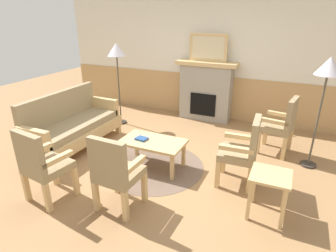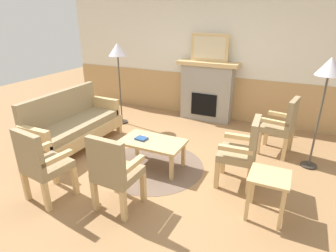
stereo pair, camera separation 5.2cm
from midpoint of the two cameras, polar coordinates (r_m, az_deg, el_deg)
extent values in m
plane|color=#997047|center=(4.40, -2.26, -8.22)|extent=(14.00, 14.00, 0.00)
cube|color=silver|center=(6.29, 8.58, 13.93)|extent=(7.20, 0.12, 2.70)
cube|color=tan|center=(6.41, 7.96, 6.10)|extent=(7.20, 0.02, 0.95)
cube|color=gray|center=(6.20, 7.52, 6.79)|extent=(1.10, 0.36, 1.20)
cube|color=black|center=(6.09, 6.87, 4.37)|extent=(0.56, 0.02, 0.48)
cube|color=tan|center=(6.07, 7.83, 12.62)|extent=(1.30, 0.44, 0.08)
cube|color=tan|center=(6.02, 7.99, 15.62)|extent=(0.80, 0.03, 0.56)
cube|color=beige|center=(6.01, 7.94, 15.61)|extent=(0.68, 0.01, 0.44)
cube|color=tan|center=(4.50, -22.61, -8.21)|extent=(0.08, 0.08, 0.16)
cube|color=tan|center=(5.62, -10.39, -0.67)|extent=(0.08, 0.08, 0.16)
cube|color=tan|center=(4.93, -27.47, -6.39)|extent=(0.08, 0.08, 0.16)
cube|color=tan|center=(5.96, -15.15, 0.28)|extent=(0.08, 0.08, 0.16)
cube|color=tan|center=(5.14, -18.58, -1.56)|extent=(0.70, 1.80, 0.20)
cube|color=#937F5B|center=(5.08, -18.79, 0.09)|extent=(0.60, 1.70, 0.12)
cube|color=#937F5B|center=(5.18, -21.66, 3.79)|extent=(0.10, 1.70, 0.50)
cube|color=tan|center=(4.52, -26.17, -2.31)|extent=(0.60, 0.10, 0.30)
cube|color=tan|center=(5.64, -13.16, 4.09)|extent=(0.60, 0.10, 0.30)
cube|color=tan|center=(4.34, -9.75, -6.01)|extent=(0.05, 0.05, 0.40)
cube|color=tan|center=(3.98, 0.47, -8.49)|extent=(0.05, 0.05, 0.40)
cube|color=tan|center=(4.67, -6.76, -3.72)|extent=(0.05, 0.05, 0.40)
cube|color=tan|center=(4.33, 2.87, -5.77)|extent=(0.05, 0.05, 0.40)
cube|color=tan|center=(4.21, -3.52, -3.28)|extent=(0.96, 0.56, 0.04)
cylinder|color=brown|center=(4.41, -3.39, -8.19)|extent=(1.58, 1.58, 0.01)
cube|color=navy|center=(4.25, -5.79, -2.60)|extent=(0.19, 0.16, 0.03)
cube|color=tan|center=(3.87, 9.75, -9.73)|extent=(0.06, 0.06, 0.40)
cube|color=tan|center=(4.23, 10.98, -6.88)|extent=(0.06, 0.06, 0.40)
cube|color=tan|center=(3.83, 15.98, -10.72)|extent=(0.06, 0.06, 0.40)
cube|color=tan|center=(4.20, 16.65, -7.75)|extent=(0.06, 0.06, 0.40)
cube|color=#937F5B|center=(3.91, 13.67, -5.56)|extent=(0.51, 0.51, 0.10)
cube|color=#937F5B|center=(3.77, 17.05, -2.10)|extent=(0.11, 0.48, 0.48)
cube|color=tan|center=(3.65, 13.41, -4.61)|extent=(0.44, 0.09, 0.06)
cube|color=tan|center=(4.02, 14.33, -2.13)|extent=(0.44, 0.09, 0.06)
cube|color=tan|center=(4.93, 17.68, -3.21)|extent=(0.07, 0.07, 0.40)
cube|color=tan|center=(5.31, 19.05, -1.57)|extent=(0.07, 0.07, 0.40)
cube|color=tan|center=(4.85, 22.39, -4.32)|extent=(0.07, 0.07, 0.40)
cube|color=tan|center=(5.23, 23.44, -2.57)|extent=(0.07, 0.07, 0.40)
cube|color=#937F5B|center=(4.98, 21.03, -0.27)|extent=(0.55, 0.55, 0.10)
cube|color=#937F5B|center=(4.85, 23.76, 2.39)|extent=(0.16, 0.49, 0.48)
cube|color=tan|center=(4.73, 20.69, 0.84)|extent=(0.45, 0.14, 0.06)
cube|color=tan|center=(5.11, 21.86, 2.22)|extent=(0.45, 0.14, 0.06)
cube|color=tan|center=(3.79, -10.80, -10.58)|extent=(0.06, 0.06, 0.40)
cube|color=tan|center=(3.59, -5.28, -12.34)|extent=(0.06, 0.06, 0.40)
cube|color=tan|center=(3.53, -14.95, -13.74)|extent=(0.06, 0.06, 0.40)
cube|color=tan|center=(3.31, -9.20, -15.94)|extent=(0.06, 0.06, 0.40)
cube|color=#937F5B|center=(3.41, -10.35, -9.64)|extent=(0.49, 0.49, 0.10)
cube|color=#937F5B|center=(3.13, -12.87, -6.80)|extent=(0.48, 0.09, 0.48)
cube|color=tan|center=(3.44, -13.32, -6.33)|extent=(0.08, 0.44, 0.06)
cube|color=tan|center=(3.22, -7.57, -8.01)|extent=(0.08, 0.44, 0.06)
cube|color=tan|center=(4.19, -22.52, -8.68)|extent=(0.07, 0.07, 0.40)
cube|color=tan|center=(3.88, -18.78, -10.62)|extent=(0.07, 0.07, 0.40)
cube|color=tan|center=(4.01, -27.37, -11.01)|extent=(0.07, 0.07, 0.40)
cube|color=tan|center=(3.69, -23.86, -13.32)|extent=(0.07, 0.07, 0.40)
cube|color=#937F5B|center=(3.81, -23.71, -7.68)|extent=(0.54, 0.54, 0.10)
cube|color=#937F5B|center=(3.60, -26.98, -4.86)|extent=(0.49, 0.14, 0.48)
cube|color=tan|center=(3.90, -25.83, -4.57)|extent=(0.13, 0.45, 0.06)
cube|color=tan|center=(3.58, -22.22, -6.31)|extent=(0.13, 0.45, 0.06)
cube|color=tan|center=(3.67, 16.84, -11.34)|extent=(0.04, 0.04, 0.52)
cube|color=tan|center=(3.66, 22.51, -12.27)|extent=(0.04, 0.04, 0.52)
cube|color=tan|center=(3.37, 15.87, -14.51)|extent=(0.04, 0.04, 0.52)
cube|color=tan|center=(3.36, 22.12, -15.55)|extent=(0.04, 0.04, 0.52)
cube|color=tan|center=(3.36, 19.94, -9.53)|extent=(0.44, 0.44, 0.03)
cylinder|color=#332D28|center=(6.16, -9.80, 0.82)|extent=(0.24, 0.24, 0.03)
cylinder|color=#4C473D|center=(5.94, -10.25, 7.25)|extent=(0.03, 0.03, 1.40)
cone|color=silver|center=(5.79, -10.82, 15.15)|extent=(0.36, 0.36, 0.25)
cylinder|color=#332D28|center=(4.93, 26.50, -7.05)|extent=(0.24, 0.24, 0.03)
cylinder|color=#4C473D|center=(4.65, 27.98, 0.70)|extent=(0.03, 0.03, 1.40)
cone|color=silver|center=(4.45, 29.90, 10.62)|extent=(0.36, 0.36, 0.25)
camera|label=1|loc=(0.03, -90.34, -0.14)|focal=29.74mm
camera|label=2|loc=(0.03, 89.66, 0.14)|focal=29.74mm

